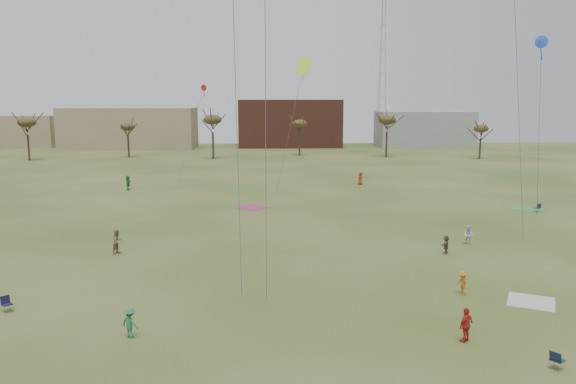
{
  "coord_description": "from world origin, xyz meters",
  "views": [
    {
      "loc": [
        -1.55,
        -24.16,
        11.44
      ],
      "look_at": [
        0.0,
        12.0,
        5.5
      ],
      "focal_mm": 34.28,
      "sensor_mm": 36.0,
      "label": 1
    }
  ],
  "objects_px": {
    "camp_chair_center": "(557,364)",
    "radio_tower": "(382,73)",
    "flyer_near_center": "(130,323)",
    "camp_chair_left": "(7,307)",
    "camp_chair_right": "(537,210)",
    "spectator_fore_a": "(466,325)"
  },
  "relations": [
    {
      "from": "camp_chair_center",
      "to": "radio_tower",
      "type": "distance_m",
      "value": 130.24
    },
    {
      "from": "radio_tower",
      "to": "flyer_near_center",
      "type": "bearing_deg",
      "value": -107.2
    },
    {
      "from": "camp_chair_left",
      "to": "camp_chair_right",
      "type": "height_order",
      "value": "same"
    },
    {
      "from": "camp_chair_left",
      "to": "radio_tower",
      "type": "relative_size",
      "value": 0.02
    },
    {
      "from": "camp_chair_center",
      "to": "camp_chair_right",
      "type": "xyz_separation_m",
      "value": [
        16.03,
        33.77,
        0.0
      ]
    },
    {
      "from": "flyer_near_center",
      "to": "camp_chair_left",
      "type": "bearing_deg",
      "value": 5.09
    },
    {
      "from": "flyer_near_center",
      "to": "camp_chair_right",
      "type": "distance_m",
      "value": 46.08
    },
    {
      "from": "flyer_near_center",
      "to": "camp_chair_left",
      "type": "height_order",
      "value": "flyer_near_center"
    },
    {
      "from": "camp_chair_center",
      "to": "spectator_fore_a",
      "type": "bearing_deg",
      "value": 8.07
    },
    {
      "from": "camp_chair_left",
      "to": "camp_chair_center",
      "type": "relative_size",
      "value": 1.0
    },
    {
      "from": "camp_chair_left",
      "to": "camp_chair_center",
      "type": "xyz_separation_m",
      "value": [
        26.85,
        -7.79,
        0.0
      ]
    },
    {
      "from": "flyer_near_center",
      "to": "radio_tower",
      "type": "xyz_separation_m",
      "value": [
        38.19,
        123.35,
        18.45
      ]
    },
    {
      "from": "camp_chair_left",
      "to": "camp_chair_center",
      "type": "distance_m",
      "value": 27.95
    },
    {
      "from": "flyer_near_center",
      "to": "radio_tower",
      "type": "distance_m",
      "value": 130.44
    },
    {
      "from": "camp_chair_left",
      "to": "camp_chair_right",
      "type": "bearing_deg",
      "value": -13.71
    },
    {
      "from": "spectator_fore_a",
      "to": "camp_chair_right",
      "type": "height_order",
      "value": "spectator_fore_a"
    },
    {
      "from": "flyer_near_center",
      "to": "camp_chair_center",
      "type": "relative_size",
      "value": 1.74
    },
    {
      "from": "camp_chair_right",
      "to": "camp_chair_left",
      "type": "bearing_deg",
      "value": -77.58
    },
    {
      "from": "spectator_fore_a",
      "to": "camp_chair_center",
      "type": "relative_size",
      "value": 1.98
    },
    {
      "from": "camp_chair_right",
      "to": "radio_tower",
      "type": "distance_m",
      "value": 95.62
    },
    {
      "from": "camp_chair_left",
      "to": "camp_chair_right",
      "type": "xyz_separation_m",
      "value": [
        42.88,
        25.98,
        0.0
      ]
    },
    {
      "from": "flyer_near_center",
      "to": "camp_chair_right",
      "type": "height_order",
      "value": "flyer_near_center"
    }
  ]
}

